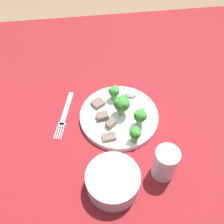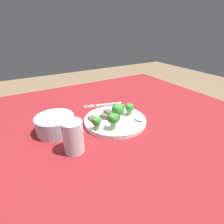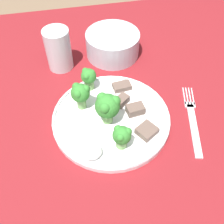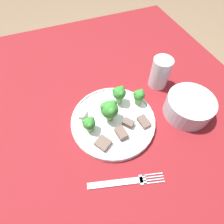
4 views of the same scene
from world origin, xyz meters
TOP-DOWN VIEW (x-y plane):
  - table at (0.00, 0.00)m, footprint 1.17×1.11m
  - dinner_plate at (0.02, 0.05)m, footprint 0.25×0.25m
  - fork at (0.20, 0.02)m, footprint 0.07×0.19m
  - cream_bowl at (0.07, 0.28)m, footprint 0.14×0.14m
  - drinking_glass at (-0.07, 0.26)m, footprint 0.06×0.06m
  - broccoli_floret_near_rim_left at (-0.01, 0.15)m, footprint 0.04×0.04m
  - broccoli_floret_center_left at (-0.03, 0.10)m, footprint 0.04×0.04m
  - broccoli_floret_back_left at (0.02, 0.05)m, footprint 0.05×0.05m
  - broccoli_floret_front_left at (0.03, -0.02)m, footprint 0.04×0.04m
  - meat_slice_front_slice at (0.06, 0.09)m, footprint 0.04×0.04m
  - meat_slice_middle_slice at (0.09, 0.00)m, footprint 0.05×0.05m
  - meat_slice_rear_slice at (0.07, 0.14)m, footprint 0.04×0.03m
  - meat_slice_edge_slice at (0.08, 0.06)m, footprint 0.04×0.03m
  - sauce_dollop at (-0.03, -0.03)m, footprint 0.04×0.04m

SIDE VIEW (x-z plane):
  - table at x=0.00m, z-range 0.29..1.07m
  - fork at x=0.20m, z-range 0.78..0.78m
  - dinner_plate at x=0.02m, z-range 0.78..0.79m
  - meat_slice_rear_slice at x=0.07m, z-range 0.79..0.80m
  - meat_slice_middle_slice at x=0.09m, z-range 0.79..0.80m
  - meat_slice_front_slice at x=0.06m, z-range 0.79..0.81m
  - meat_slice_edge_slice at x=0.08m, z-range 0.79..0.81m
  - sauce_dollop at x=-0.03m, z-range 0.79..0.81m
  - cream_bowl at x=0.07m, z-range 0.77..0.84m
  - broccoli_floret_front_left at x=0.03m, z-range 0.79..0.85m
  - broccoli_floret_near_rim_left at x=-0.01m, z-range 0.79..0.85m
  - drinking_glass at x=-0.07m, z-range 0.77..0.88m
  - broccoli_floret_center_left at x=-0.03m, z-range 0.80..0.86m
  - broccoli_floret_back_left at x=0.02m, z-range 0.80..0.87m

